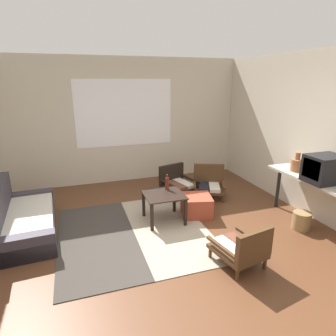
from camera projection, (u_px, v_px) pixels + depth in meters
ground_plane at (169, 249)px, 3.94m from camera, size 7.80×7.80×0.00m
far_wall_with_window at (125, 121)px, 6.31m from camera, size 5.60×0.13×2.70m
side_wall_right at (319, 136)px, 4.62m from camera, size 0.12×6.60×2.70m
area_rug at (134, 233)px, 4.34m from camera, size 2.20×2.34×0.01m
couch at (22, 220)px, 4.29m from camera, size 0.90×1.82×0.74m
coffee_table at (164, 199)px, 4.61m from camera, size 0.63×0.61×0.48m
armchair_by_window at (177, 182)px, 5.77m from camera, size 0.72×0.73×0.58m
armchair_striped_foreground at (242, 248)px, 3.49m from camera, size 0.63×0.68×0.58m
armchair_corner at (209, 183)px, 5.65m from camera, size 0.76×0.72×0.62m
ottoman_orange at (196, 205)px, 4.89m from camera, size 0.59×0.59×0.34m
console_shelf at (315, 184)px, 4.34m from camera, size 0.44×1.68×0.80m
crt_television at (325, 169)px, 4.14m from camera, size 0.52×0.41×0.40m
clay_vase at (297, 164)px, 4.66m from camera, size 0.19×0.19×0.31m
glass_bottle at (167, 183)px, 4.74m from camera, size 0.06×0.06×0.26m
wicker_basket at (302, 221)px, 4.44m from camera, size 0.27×0.27×0.28m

